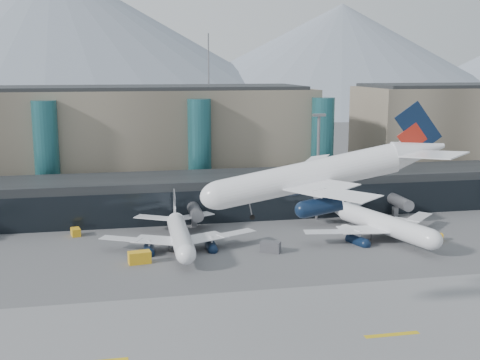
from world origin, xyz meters
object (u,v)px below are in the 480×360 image
hero_jet (332,165)px  veh_e (436,237)px  jet_parked_mid (179,227)px  veh_b (76,232)px  veh_h (140,257)px  lightmast_mid (318,161)px  veh_c (270,247)px  veh_g (347,229)px  veh_d (381,222)px  jet_parked_right (373,215)px

hero_jet → veh_e: size_ratio=12.99×
jet_parked_mid → veh_e: bearing=-95.9°
jet_parked_mid → veh_b: (-21.53, 12.27, -3.27)m
jet_parked_mid → veh_h: 12.93m
lightmast_mid → veh_b: size_ratio=8.74×
veh_c → veh_g: bearing=55.9°
hero_jet → veh_d: (31.65, 52.65, -23.06)m
veh_e → veh_b: bearing=-176.7°
lightmast_mid → veh_d: bearing=-34.6°
veh_b → veh_c: size_ratio=0.75×
lightmast_mid → jet_parked_right: 19.91m
jet_parked_mid → veh_e: 54.81m
veh_g → veh_h: bearing=-98.1°
veh_d → veh_g: size_ratio=1.15×
jet_parked_right → veh_d: (5.14, 6.76, -3.70)m
jet_parked_mid → veh_h: (-8.41, -9.36, -2.97)m
veh_d → jet_parked_right: bearing=-161.6°
jet_parked_mid → veh_h: bearing=138.9°
veh_c → veh_d: bearing=53.7°
veh_d → veh_h: bearing=161.8°
jet_parked_right → veh_e: jet_parked_right is taller
lightmast_mid → veh_e: size_ratio=9.76×
veh_c → veh_d: size_ratio=1.29×
jet_parked_right → lightmast_mid: bearing=8.4°
jet_parked_mid → veh_c: 19.31m
veh_b → lightmast_mid: bearing=-99.4°
lightmast_mid → jet_parked_mid: 39.59m
hero_jet → jet_parked_right: size_ratio=0.91×
jet_parked_mid → veh_c: bearing=-112.3°
jet_parked_right → veh_g: jet_parked_right is taller
jet_parked_mid → veh_g: size_ratio=12.85×
jet_parked_mid → veh_e: (54.33, -6.39, -3.37)m
jet_parked_right → veh_e: size_ratio=14.34×
veh_b → veh_h: veh_h is taller
veh_g → veh_d: bearing=87.5°
jet_parked_mid → veh_h: jet_parked_mid is taller
veh_b → veh_e: size_ratio=1.12×
veh_b → veh_g: bearing=-111.5°
veh_e → jet_parked_right: bearing=168.5°
jet_parked_mid → jet_parked_right: (42.47, 0.08, 0.45)m
jet_parked_mid → veh_g: bearing=-84.4°
veh_g → veh_b: bearing=-121.9°
veh_b → veh_g: (59.48, -9.08, -0.08)m
jet_parked_right → hero_jet: bearing=132.4°
hero_jet → veh_h: (-24.36, 36.45, -22.78)m
hero_jet → veh_c: 44.65m
veh_e → veh_h: bearing=-160.2°
hero_jet → veh_c: size_ratio=8.74×
veh_g → jet_parked_mid: bearing=-108.5°
lightmast_mid → veh_e: (19.44, -22.02, -13.68)m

